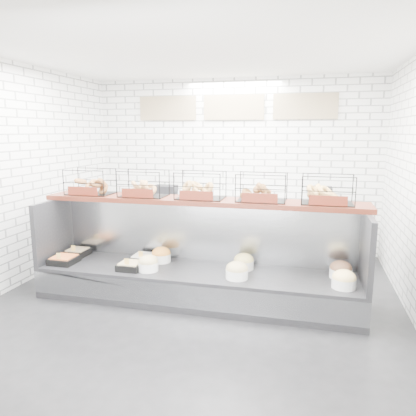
# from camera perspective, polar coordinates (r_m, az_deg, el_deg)

# --- Properties ---
(ground) EXTENTS (5.50, 5.50, 0.00)m
(ground) POSITION_cam_1_polar(r_m,az_deg,el_deg) (4.99, -2.62, -14.06)
(ground) COLOR black
(ground) RESTS_ON ground
(room_shell) EXTENTS (5.02, 5.51, 3.01)m
(room_shell) POSITION_cam_1_polar(r_m,az_deg,el_deg) (5.11, -0.85, 10.34)
(room_shell) COLOR white
(room_shell) RESTS_ON ground
(display_case) EXTENTS (4.00, 0.90, 1.20)m
(display_case) POSITION_cam_1_polar(r_m,az_deg,el_deg) (5.17, -1.43, -9.24)
(display_case) COLOR black
(display_case) RESTS_ON ground
(bagel_shelf) EXTENTS (4.10, 0.50, 0.40)m
(bagel_shelf) POSITION_cam_1_polar(r_m,az_deg,el_deg) (5.08, -1.07, 2.63)
(bagel_shelf) COLOR #40150D
(bagel_shelf) RESTS_ON display_case
(prep_counter) EXTENTS (4.00, 0.60, 1.20)m
(prep_counter) POSITION_cam_1_polar(r_m,az_deg,el_deg) (7.08, 2.99, -2.54)
(prep_counter) COLOR #93969B
(prep_counter) RESTS_ON ground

